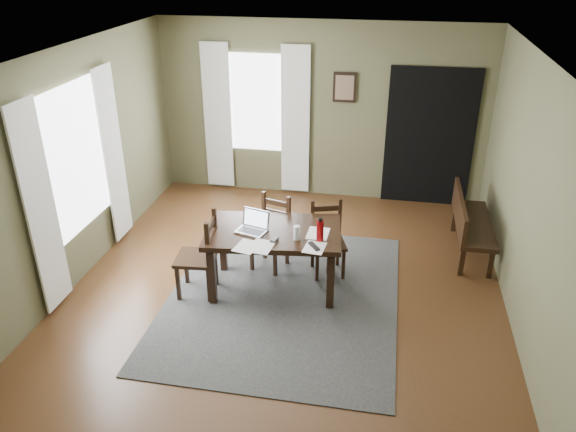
% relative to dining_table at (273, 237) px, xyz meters
% --- Properties ---
extents(ground, '(5.00, 6.00, 0.01)m').
position_rel_dining_table_xyz_m(ground, '(0.14, -0.18, -0.68)').
color(ground, '#492C16').
extents(room_shell, '(5.02, 6.02, 2.71)m').
position_rel_dining_table_xyz_m(room_shell, '(0.14, -0.18, 1.13)').
color(room_shell, brown).
rests_on(room_shell, ground).
extents(rug, '(2.60, 3.20, 0.01)m').
position_rel_dining_table_xyz_m(rug, '(0.14, -0.18, -0.67)').
color(rug, '#373737').
rests_on(rug, ground).
extents(dining_table, '(1.61, 1.08, 0.76)m').
position_rel_dining_table_xyz_m(dining_table, '(0.00, 0.00, 0.00)').
color(dining_table, black).
rests_on(dining_table, rug).
extents(chair_end, '(0.48, 0.48, 1.00)m').
position_rel_dining_table_xyz_m(chair_end, '(-0.79, -0.26, -0.18)').
color(chair_end, black).
rests_on(chair_end, rug).
extents(chair_back_left, '(0.50, 0.50, 0.92)m').
position_rel_dining_table_xyz_m(chair_back_left, '(-0.13, 0.49, -0.22)').
color(chair_back_left, black).
rests_on(chair_back_left, rug).
extents(chair_back_right, '(0.50, 0.50, 0.91)m').
position_rel_dining_table_xyz_m(chair_back_right, '(0.57, 0.48, -0.23)').
color(chair_back_right, black).
rests_on(chair_back_right, rug).
extents(bench, '(0.44, 1.38, 0.78)m').
position_rel_dining_table_xyz_m(bench, '(2.29, 1.29, -0.21)').
color(bench, black).
rests_on(bench, ground).
extents(laptop, '(0.39, 0.34, 0.23)m').
position_rel_dining_table_xyz_m(laptop, '(-0.22, -0.04, 0.15)').
color(laptop, '#B7B7BC').
rests_on(laptop, dining_table).
extents(computer_mouse, '(0.08, 0.12, 0.04)m').
position_rel_dining_table_xyz_m(computer_mouse, '(0.06, -0.25, 0.11)').
color(computer_mouse, '#3F3F42').
rests_on(computer_mouse, dining_table).
extents(tv_remote, '(0.15, 0.19, 0.02)m').
position_rel_dining_table_xyz_m(tv_remote, '(0.51, -0.30, 0.10)').
color(tv_remote, black).
rests_on(tv_remote, dining_table).
extents(drinking_glass, '(0.08, 0.08, 0.16)m').
position_rel_dining_table_xyz_m(drinking_glass, '(0.30, -0.17, 0.18)').
color(drinking_glass, silver).
rests_on(drinking_glass, dining_table).
extents(water_bottle, '(0.10, 0.10, 0.27)m').
position_rel_dining_table_xyz_m(water_bottle, '(0.55, -0.14, 0.22)').
color(water_bottle, '#9B0B0F').
rests_on(water_bottle, dining_table).
extents(paper_a, '(0.28, 0.33, 0.00)m').
position_rel_dining_table_xyz_m(paper_a, '(-0.20, -0.42, 0.10)').
color(paper_a, white).
rests_on(paper_a, dining_table).
extents(paper_b, '(0.24, 0.30, 0.00)m').
position_rel_dining_table_xyz_m(paper_b, '(0.51, -0.31, 0.10)').
color(paper_b, white).
rests_on(paper_b, dining_table).
extents(paper_d, '(0.24, 0.31, 0.00)m').
position_rel_dining_table_xyz_m(paper_d, '(0.51, 0.01, 0.10)').
color(paper_d, white).
rests_on(paper_d, dining_table).
extents(paper_e, '(0.28, 0.34, 0.00)m').
position_rel_dining_table_xyz_m(paper_e, '(-0.05, -0.40, 0.10)').
color(paper_e, white).
rests_on(paper_e, dining_table).
extents(window_left, '(0.01, 1.30, 1.70)m').
position_rel_dining_table_xyz_m(window_left, '(-2.33, 0.02, 0.77)').
color(window_left, white).
rests_on(window_left, ground).
extents(window_back, '(1.00, 0.01, 1.50)m').
position_rel_dining_table_xyz_m(window_back, '(-0.86, 2.79, 0.77)').
color(window_back, white).
rests_on(window_back, ground).
extents(curtain_left_near, '(0.03, 0.48, 2.30)m').
position_rel_dining_table_xyz_m(curtain_left_near, '(-2.30, -0.80, 0.52)').
color(curtain_left_near, silver).
rests_on(curtain_left_near, ground).
extents(curtain_left_far, '(0.03, 0.48, 2.30)m').
position_rel_dining_table_xyz_m(curtain_left_far, '(-2.30, 0.84, 0.52)').
color(curtain_left_far, silver).
rests_on(curtain_left_far, ground).
extents(curtain_back_left, '(0.44, 0.03, 2.30)m').
position_rel_dining_table_xyz_m(curtain_back_left, '(-1.48, 2.76, 0.52)').
color(curtain_back_left, silver).
rests_on(curtain_back_left, ground).
extents(curtain_back_right, '(0.44, 0.03, 2.30)m').
position_rel_dining_table_xyz_m(curtain_back_right, '(-0.24, 2.76, 0.52)').
color(curtain_back_right, silver).
rests_on(curtain_back_right, ground).
extents(framed_picture, '(0.34, 0.03, 0.44)m').
position_rel_dining_table_xyz_m(framed_picture, '(0.49, 2.79, 1.07)').
color(framed_picture, black).
rests_on(framed_picture, ground).
extents(doorway_back, '(1.30, 0.03, 2.10)m').
position_rel_dining_table_xyz_m(doorway_back, '(1.79, 2.79, 0.37)').
color(doorway_back, black).
rests_on(doorway_back, ground).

